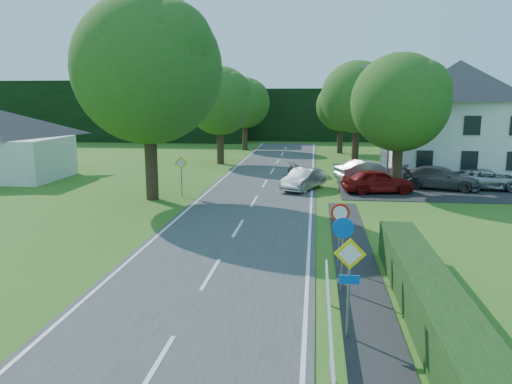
# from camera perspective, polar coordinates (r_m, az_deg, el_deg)

# --- Properties ---
(road) EXTENTS (7.00, 80.00, 0.04)m
(road) POSITION_cam_1_polar(r_m,az_deg,el_deg) (24.67, -1.35, -3.00)
(road) COLOR #3B3B3E
(road) RESTS_ON ground
(parking_pad) EXTENTS (14.00, 16.00, 0.04)m
(parking_pad) POSITION_cam_1_polar(r_m,az_deg,el_deg) (38.16, 19.72, 1.30)
(parking_pad) COLOR black
(parking_pad) RESTS_ON ground
(line_edge_left) EXTENTS (0.12, 80.00, 0.01)m
(line_edge_left) POSITION_cam_1_polar(r_m,az_deg,el_deg) (25.32, -8.66, -2.70)
(line_edge_left) COLOR white
(line_edge_left) RESTS_ON road
(line_edge_right) EXTENTS (0.12, 80.00, 0.01)m
(line_edge_right) POSITION_cam_1_polar(r_m,az_deg,el_deg) (24.43, 6.23, -3.14)
(line_edge_right) COLOR white
(line_edge_right) RESTS_ON road
(line_centre) EXTENTS (0.12, 80.00, 0.01)m
(line_centre) POSITION_cam_1_polar(r_m,az_deg,el_deg) (24.67, -1.35, -2.94)
(line_centre) COLOR white
(line_centre) RESTS_ON road
(tree_main) EXTENTS (9.40, 9.40, 11.64)m
(tree_main) POSITION_cam_1_polar(r_m,az_deg,el_deg) (29.27, -12.16, 10.41)
(tree_main) COLOR #285419
(tree_main) RESTS_ON ground
(tree_left_far) EXTENTS (7.00, 7.00, 8.58)m
(tree_left_far) POSITION_cam_1_polar(r_m,az_deg,el_deg) (44.54, -4.14, 8.71)
(tree_left_far) COLOR #285419
(tree_left_far) RESTS_ON ground
(tree_right_far) EXTENTS (7.40, 7.40, 9.09)m
(tree_right_far) POSITION_cam_1_polar(r_m,az_deg,el_deg) (45.87, 11.42, 8.91)
(tree_right_far) COLOR #285419
(tree_right_far) RESTS_ON ground
(tree_left_back) EXTENTS (6.60, 6.60, 8.07)m
(tree_left_back) POSITION_cam_1_polar(r_m,az_deg,el_deg) (56.30, -1.30, 8.92)
(tree_left_back) COLOR #285419
(tree_left_back) RESTS_ON ground
(tree_right_back) EXTENTS (6.20, 6.20, 7.56)m
(tree_right_back) POSITION_cam_1_polar(r_m,az_deg,el_deg) (53.82, 9.65, 8.41)
(tree_right_back) COLOR #285419
(tree_right_back) RESTS_ON ground
(tree_right_mid) EXTENTS (7.00, 7.00, 8.58)m
(tree_right_mid) POSITION_cam_1_polar(r_m,az_deg,el_deg) (32.16, 16.04, 7.52)
(tree_right_mid) COLOR #285419
(tree_right_mid) RESTS_ON ground
(treeline_left) EXTENTS (44.00, 6.00, 8.00)m
(treeline_left) POSITION_cam_1_polar(r_m,az_deg,el_deg) (72.86, -18.97, 8.75)
(treeline_left) COLOR black
(treeline_left) RESTS_ON ground
(treeline_right) EXTENTS (30.00, 5.00, 7.00)m
(treeline_right) POSITION_cam_1_polar(r_m,az_deg,el_deg) (69.91, 10.68, 8.67)
(treeline_right) COLOR black
(treeline_right) RESTS_ON ground
(house_white) EXTENTS (10.60, 8.40, 8.60)m
(house_white) POSITION_cam_1_polar(r_m,az_deg,el_deg) (41.13, 21.93, 7.96)
(house_white) COLOR white
(house_white) RESTS_ON ground
(streetlight) EXTENTS (2.03, 0.18, 8.00)m
(streetlight) POSITION_cam_1_polar(r_m,az_deg,el_deg) (34.06, 14.79, 8.03)
(streetlight) COLOR gray
(streetlight) RESTS_ON ground
(sign_priority_right) EXTENTS (0.78, 0.09, 2.59)m
(sign_priority_right) POSITION_cam_1_polar(r_m,az_deg,el_deg) (12.43, 10.64, -8.72)
(sign_priority_right) COLOR gray
(sign_priority_right) RESTS_ON ground
(sign_roundabout) EXTENTS (0.64, 0.08, 2.37)m
(sign_roundabout) POSITION_cam_1_polar(r_m,az_deg,el_deg) (15.32, 9.90, -5.42)
(sign_roundabout) COLOR gray
(sign_roundabout) RESTS_ON ground
(sign_speed_limit) EXTENTS (0.64, 0.11, 2.37)m
(sign_speed_limit) POSITION_cam_1_polar(r_m,az_deg,el_deg) (17.22, 9.57, -3.27)
(sign_speed_limit) COLOR gray
(sign_speed_limit) RESTS_ON ground
(sign_priority_left) EXTENTS (0.78, 0.09, 2.44)m
(sign_priority_left) POSITION_cam_1_polar(r_m,az_deg,el_deg) (30.06, -8.54, 2.68)
(sign_priority_left) COLOR gray
(sign_priority_left) RESTS_ON ground
(moving_car) EXTENTS (2.99, 4.37, 1.36)m
(moving_car) POSITION_cam_1_polar(r_m,az_deg,el_deg) (32.14, 5.44, 1.48)
(moving_car) COLOR #BCBCC1
(moving_car) RESTS_ON road
(motorcycle) EXTENTS (1.32, 1.99, 0.99)m
(motorcycle) POSITION_cam_1_polar(r_m,az_deg,el_deg) (38.62, 4.35, 2.79)
(motorcycle) COLOR black
(motorcycle) RESTS_ON road
(parked_car_red) EXTENTS (4.59, 2.52, 1.48)m
(parked_car_red) POSITION_cam_1_polar(r_m,az_deg,el_deg) (31.82, 13.74, 1.23)
(parked_car_red) COLOR maroon
(parked_car_red) RESTS_ON parking_pad
(parked_car_silver_a) EXTENTS (4.81, 3.13, 1.50)m
(parked_car_silver_a) POSITION_cam_1_polar(r_m,az_deg,el_deg) (35.89, 12.71, 2.35)
(parked_car_silver_a) COLOR #BCBCC2
(parked_car_silver_a) RESTS_ON parking_pad
(parked_car_grey) EXTENTS (5.30, 3.39, 1.43)m
(parked_car_grey) POSITION_cam_1_polar(r_m,az_deg,el_deg) (34.44, 20.30, 1.54)
(parked_car_grey) COLOR #4D4C51
(parked_car_grey) RESTS_ON parking_pad
(parked_car_silver_b) EXTENTS (4.85, 2.66, 1.29)m
(parked_car_silver_b) POSITION_cam_1_polar(r_m,az_deg,el_deg) (35.44, 24.89, 1.33)
(parked_car_silver_b) COLOR #A5A4AB
(parked_car_silver_b) RESTS_ON parking_pad
(parasol) EXTENTS (1.91, 1.94, 1.74)m
(parasol) POSITION_cam_1_polar(r_m,az_deg,el_deg) (39.39, 14.50, 3.19)
(parasol) COLOR red
(parasol) RESTS_ON parking_pad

